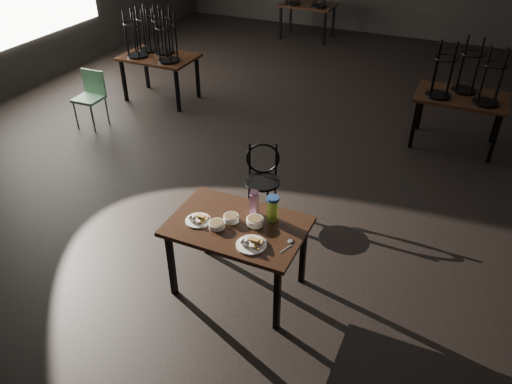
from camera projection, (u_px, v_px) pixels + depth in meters
The scene contains 14 objects.
main_table at pixel (237, 231), 4.42m from camera, with size 1.20×0.80×0.75m.
plate_left at pixel (198, 219), 4.41m from camera, with size 0.23×0.23×0.07m.
plate_right at pixel (251, 244), 4.12m from camera, with size 0.26×0.26×0.08m.
bowl_near at pixel (231, 218), 4.41m from camera, with size 0.14×0.14×0.05m.
bowl_far at pixel (255, 221), 4.36m from camera, with size 0.15×0.15×0.06m.
bowl_big at pixel (217, 224), 4.33m from camera, with size 0.14×0.14×0.05m.
juice_carton at pixel (254, 203), 4.45m from camera, with size 0.07×0.07×0.26m.
water_bottle at pixel (273, 208), 4.37m from camera, with size 0.13×0.13×0.24m.
spoon at pixel (290, 242), 4.17m from camera, with size 0.06×0.21×0.01m.
bentwood_chair at pixel (263, 175), 5.56m from camera, with size 0.44×0.44×0.83m.
school_chair at pixel (91, 93), 7.47m from camera, with size 0.40×0.40×0.84m.
bg_table_left at pixel (157, 53), 8.13m from camera, with size 1.20×0.80×1.48m.
bg_table_right at pixel (463, 94), 6.74m from camera, with size 1.20×0.80×1.48m.
bg_table_far at pixel (308, 4), 11.06m from camera, with size 1.20×0.80×1.48m.
Camera 1 is at (2.18, -6.00, 3.42)m, focal length 35.00 mm.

